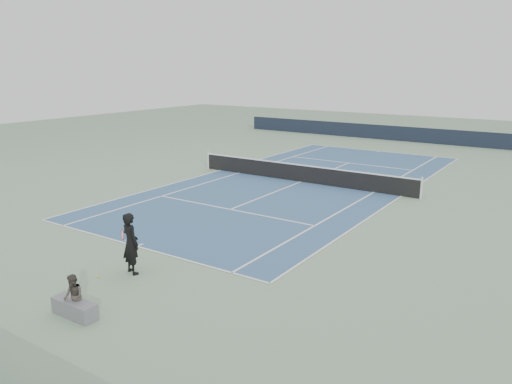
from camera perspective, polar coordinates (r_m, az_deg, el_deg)
The scene contains 7 objects.
ground at distance 27.03m, azimuth 5.16°, elevation 1.15°, with size 80.00×80.00×0.00m, color gray.
court_surface at distance 27.03m, azimuth 5.16°, elevation 1.16°, with size 10.97×23.77×0.01m, color #365780.
tennis_net at distance 26.92m, azimuth 5.18°, elevation 2.20°, with size 12.90×0.10×1.07m.
windscreen_far at distance 43.27m, azimuth 16.69°, elevation 6.37°, with size 30.00×0.25×1.20m, color black.
tennis_player at distance 15.46m, azimuth -14.12°, elevation -5.70°, with size 0.87×0.69×1.90m.
tennis_ball at distance 15.73m, azimuth -17.58°, elevation -9.19°, with size 0.06×0.06×0.06m, color #BEDB2C.
spectator_bench at distance 13.52m, azimuth -20.08°, elevation -11.74°, with size 1.38×0.85×1.13m.
Camera 1 is at (12.52, -23.16, 6.12)m, focal length 35.00 mm.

